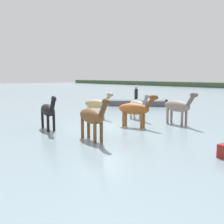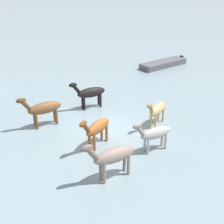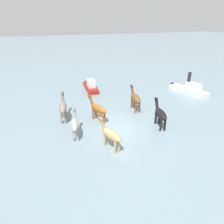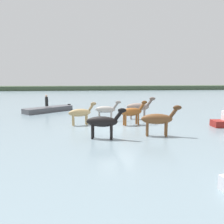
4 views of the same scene
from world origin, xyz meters
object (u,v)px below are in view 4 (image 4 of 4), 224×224
horse_rear_stallion (139,107)px  horse_pinto_flank (132,112)px  horse_gray_outer (103,122)px  horse_mid_herd (106,110)px  person_watcher_seated (47,101)px  horse_dark_mare (158,119)px  boat_launch_far (49,110)px  horse_chestnut_trailing (81,113)px

horse_rear_stallion → horse_pinto_flank: bearing=-104.0°
horse_gray_outer → horse_mid_herd: horse_gray_outer is taller
horse_mid_herd → person_watcher_seated: bearing=146.5°
horse_dark_mare → horse_rear_stallion: horse_rear_stallion is taller
horse_rear_stallion → person_watcher_seated: (-8.65, 5.49, 0.10)m
horse_pinto_flank → horse_gray_outer: 4.60m
boat_launch_far → horse_pinto_flank: bearing=91.5°
horse_pinto_flank → horse_chestnut_trailing: (-3.86, 0.36, -0.06)m
horse_pinto_flank → horse_mid_herd: 2.75m
horse_gray_outer → horse_chestnut_trailing: bearing=120.7°
horse_pinto_flank → horse_rear_stallion: size_ratio=0.93×
horse_gray_outer → horse_mid_herd: size_ratio=1.09×
horse_pinto_flank → horse_gray_outer: horse_gray_outer is taller
horse_mid_herd → horse_dark_mare: horse_dark_mare is taller
horse_chestnut_trailing → horse_rear_stallion: 5.33m
horse_gray_outer → horse_dark_mare: bearing=17.8°
horse_pinto_flank → horse_dark_mare: size_ratio=0.94×
horse_pinto_flank → boat_launch_far: 10.85m
boat_launch_far → person_watcher_seated: 0.99m
horse_chestnut_trailing → boat_launch_far: horse_chestnut_trailing is taller
horse_pinto_flank → horse_chestnut_trailing: 3.88m
horse_rear_stallion → person_watcher_seated: 10.25m
person_watcher_seated → horse_pinto_flank: bearing=-46.2°
person_watcher_seated → horse_mid_herd: bearing=-45.1°
horse_mid_herd → horse_dark_mare: 6.28m
horse_chestnut_trailing → person_watcher_seated: (-3.74, 7.56, 0.21)m
horse_dark_mare → horse_rear_stallion: size_ratio=0.99×
horse_pinto_flank → horse_gray_outer: size_ratio=0.97×
horse_chestnut_trailing → horse_mid_herd: bearing=22.2°
horse_gray_outer → horse_mid_herd: 6.02m
horse_pinto_flank → horse_rear_stallion: (1.05, 2.43, 0.06)m
horse_mid_herd → horse_chestnut_trailing: bearing=-128.6°
horse_dark_mare → horse_rear_stallion: bearing=97.0°
horse_mid_herd → boat_launch_far: horse_mid_herd is taller
horse_gray_outer → horse_rear_stallion: (3.51, 6.32, 0.05)m
horse_gray_outer → horse_dark_mare: 3.41m
horse_dark_mare → horse_pinto_flank: bearing=112.8°
horse_chestnut_trailing → horse_rear_stallion: bearing=5.2°
boat_launch_far → person_watcher_seated: bearing=-56.1°
horse_rear_stallion → boat_launch_far: horse_rear_stallion is taller
horse_gray_outer → boat_launch_far: 12.80m
horse_dark_mare → horse_chestnut_trailing: bearing=148.8°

